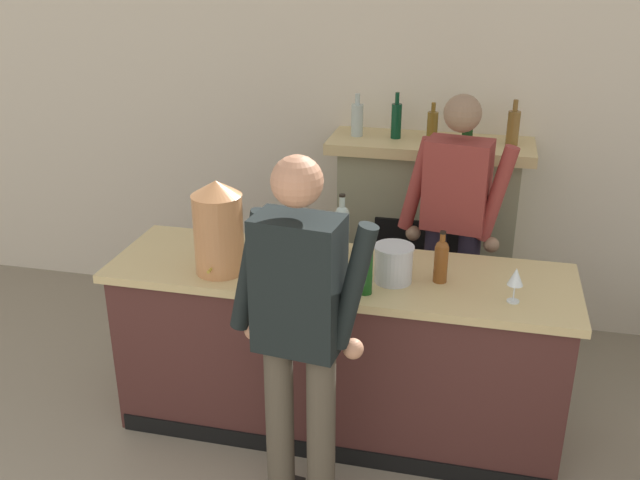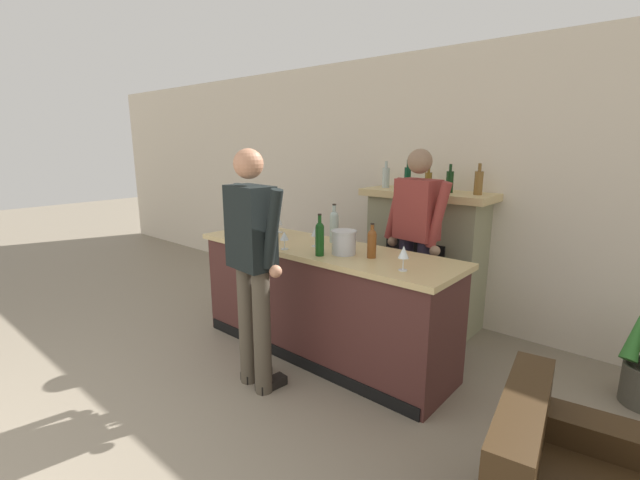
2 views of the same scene
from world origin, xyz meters
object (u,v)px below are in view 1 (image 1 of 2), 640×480
copper_dispenser (218,227)px  wine_glass_near_bucket (329,249)px  person_customer (299,336)px  person_bartender (453,231)px  ice_bucket_steel (393,264)px  wine_bottle_cabernet_heavy (342,228)px  wine_glass_back_row (516,278)px  fireplace_stone (425,236)px  wine_bottle_chardonnay_pale (441,259)px  wine_glass_front_left (222,226)px  wine_glass_by_dispenser (293,269)px  wine_bottle_rose_blush (366,266)px

copper_dispenser → wine_glass_near_bucket: 0.58m
person_customer → person_bartender: size_ratio=1.01×
ice_bucket_steel → wine_bottle_cabernet_heavy: (-0.32, 0.27, 0.06)m
wine_bottle_cabernet_heavy → wine_glass_back_row: 0.98m
fireplace_stone → copper_dispenser: 1.75m
wine_bottle_chardonnay_pale → wine_glass_front_left: 1.24m
fireplace_stone → person_bartender: size_ratio=0.93×
copper_dispenser → wine_bottle_chardonnay_pale: copper_dispenser is taller
wine_glass_near_bucket → copper_dispenser: bearing=-166.6°
wine_bottle_chardonnay_pale → wine_glass_near_bucket: wine_bottle_chardonnay_pale is taller
person_customer → wine_bottle_cabernet_heavy: bearing=90.8°
person_bartender → wine_glass_back_row: size_ratio=10.18×
wine_glass_by_dispenser → wine_glass_back_row: size_ratio=0.87×
wine_glass_by_dispenser → wine_glass_near_bucket: bearing=62.7°
wine_bottle_rose_blush → wine_glass_by_dispenser: (-0.35, -0.04, -0.04)m
person_bartender → wine_glass_near_bucket: (-0.60, -0.65, 0.10)m
person_customer → wine_bottle_chardonnay_pale: bearing=53.8°
wine_bottle_chardonnay_pale → wine_glass_by_dispenser: size_ratio=1.79×
wine_bottle_cabernet_heavy → wine_glass_by_dispenser: bearing=-107.1°
person_bartender → ice_bucket_steel: 0.75m
copper_dispenser → ice_bucket_steel: copper_dispenser is taller
wine_bottle_rose_blush → wine_glass_back_row: (0.70, 0.07, -0.02)m
copper_dispenser → wine_bottle_rose_blush: 0.78m
wine_glass_near_bucket → fireplace_stone: bearing=72.4°
wine_bottle_cabernet_heavy → wine_glass_near_bucket: wine_bottle_cabernet_heavy is taller
person_customer → copper_dispenser: size_ratio=3.65×
person_customer → ice_bucket_steel: person_customer is taller
ice_bucket_steel → person_customer: bearing=-114.1°
person_customer → wine_glass_by_dispenser: (-0.16, 0.48, 0.08)m
wine_glass_front_left → ice_bucket_steel: bearing=-13.7°
person_customer → wine_glass_back_row: person_customer is taller
wine_bottle_cabernet_heavy → wine_glass_front_left: bearing=-177.7°
person_bartender → wine_glass_near_bucket: person_bartender is taller
wine_bottle_chardonnay_pale → wine_glass_by_dispenser: 0.74m
fireplace_stone → wine_bottle_rose_blush: size_ratio=5.02×
ice_bucket_steel → wine_glass_front_left: (-1.00, 0.24, 0.02)m
person_customer → wine_glass_near_bucket: person_customer is taller
wine_bottle_rose_blush → ice_bucket_steel: bearing=54.9°
wine_bottle_cabernet_heavy → wine_bottle_rose_blush: size_ratio=1.03×
fireplace_stone → wine_glass_back_row: bearing=-68.8°
copper_dispenser → wine_bottle_chardonnay_pale: bearing=7.1°
wine_bottle_rose_blush → wine_glass_by_dispenser: 0.36m
wine_bottle_cabernet_heavy → wine_glass_back_row: (0.91, -0.36, -0.03)m
wine_glass_by_dispenser → wine_glass_near_bucket: wine_glass_near_bucket is taller
wine_glass_by_dispenser → fireplace_stone: bearing=70.7°
wine_glass_near_bucket → wine_bottle_cabernet_heavy: bearing=85.2°
wine_bottle_cabernet_heavy → copper_dispenser: bearing=-147.6°
person_customer → fireplace_stone: bearing=79.6°
person_customer → copper_dispenser: bearing=134.3°
wine_bottle_rose_blush → wine_glass_front_left: 0.97m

